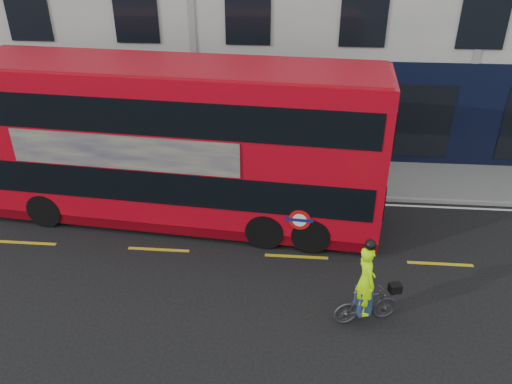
# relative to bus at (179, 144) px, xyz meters

# --- Properties ---
(ground) EXTENTS (120.00, 120.00, 0.00)m
(ground) POSITION_rel_bus_xyz_m (-0.34, -3.44, -2.53)
(ground) COLOR black
(ground) RESTS_ON ground
(pavement) EXTENTS (60.00, 3.00, 0.12)m
(pavement) POSITION_rel_bus_xyz_m (-0.34, 3.06, -2.47)
(pavement) COLOR slate
(pavement) RESTS_ON ground
(kerb) EXTENTS (60.00, 0.12, 0.13)m
(kerb) POSITION_rel_bus_xyz_m (-0.34, 1.56, -2.47)
(kerb) COLOR gray
(kerb) RESTS_ON ground
(road_edge_line) EXTENTS (58.00, 0.10, 0.01)m
(road_edge_line) POSITION_rel_bus_xyz_m (-0.34, 1.26, -2.53)
(road_edge_line) COLOR silver
(road_edge_line) RESTS_ON ground
(lane_dashes) EXTENTS (58.00, 0.12, 0.01)m
(lane_dashes) POSITION_rel_bus_xyz_m (-0.34, -1.94, -2.53)
(lane_dashes) COLOR gold
(lane_dashes) RESTS_ON ground
(bus) EXTENTS (12.44, 3.80, 4.94)m
(bus) POSITION_rel_bus_xyz_m (0.00, 0.00, 0.00)
(bus) COLOR #B10715
(bus) RESTS_ON ground
(cyclist) EXTENTS (1.66, 0.88, 2.34)m
(cyclist) POSITION_rel_bus_xyz_m (5.28, -4.39, -1.73)
(cyclist) COLOR #3F4043
(cyclist) RESTS_ON ground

